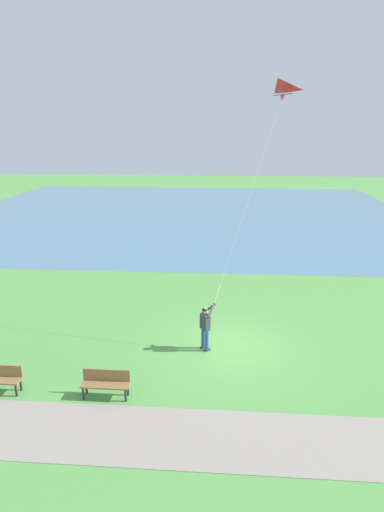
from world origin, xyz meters
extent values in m
plane|color=#569947|center=(0.00, 0.00, 0.00)|extent=(120.00, 120.00, 0.00)
cube|color=teal|center=(26.50, 4.00, 0.00)|extent=(36.00, 44.00, 0.01)
cube|color=gray|center=(-5.08, 2.00, 0.01)|extent=(2.59, 32.01, 0.02)
cube|color=#232328|center=(-0.17, 1.05, 0.03)|extent=(0.23, 0.26, 0.06)
cylinder|color=#2D4C8E|center=(-0.18, 1.07, 0.45)|extent=(0.14, 0.14, 0.82)
cube|color=#232328|center=(-0.36, 0.91, 0.03)|extent=(0.23, 0.26, 0.06)
cylinder|color=#2D4C8E|center=(-0.37, 0.92, 0.45)|extent=(0.14, 0.14, 0.82)
cube|color=#333842|center=(-0.28, 1.00, 1.16)|extent=(0.45, 0.42, 0.60)
sphere|color=#DBB28E|center=(-0.28, 1.00, 1.62)|extent=(0.22, 0.22, 0.22)
ellipsoid|color=black|center=(-0.29, 1.01, 1.66)|extent=(0.31, 0.31, 0.13)
cylinder|color=#333842|center=(-0.07, 0.88, 1.61)|extent=(0.17, 0.56, 0.43)
cylinder|color=#333842|center=(-0.21, 0.77, 1.61)|extent=(0.55, 0.30, 0.43)
sphere|color=#DBB28E|center=(-0.04, 0.70, 1.74)|extent=(0.10, 0.10, 0.10)
pyramid|color=red|center=(1.65, -1.43, 9.49)|extent=(1.31, 1.05, 0.48)
cone|color=#E02D9E|center=(1.77, -1.64, 9.17)|extent=(0.27, 0.27, 0.22)
cylinder|color=black|center=(1.77, -1.64, 9.28)|extent=(1.01, 0.58, 0.02)
cylinder|color=silver|center=(0.86, -0.47, 5.43)|extent=(1.83, 2.36, 7.38)
cube|color=olive|center=(-3.46, 3.99, 0.45)|extent=(0.45, 1.50, 0.05)
cube|color=olive|center=(-3.27, 3.99, 0.68)|extent=(0.05, 1.50, 0.40)
cube|color=#2D2D33|center=(-3.63, 3.32, 0.23)|extent=(0.06, 0.06, 0.45)
cube|color=#2D2D33|center=(-3.31, 3.32, 0.23)|extent=(0.06, 0.06, 0.45)
cube|color=#2D2D33|center=(-3.62, 4.66, 0.23)|extent=(0.06, 0.06, 0.45)
cube|color=#2D2D33|center=(-3.30, 4.66, 0.23)|extent=(0.06, 0.06, 0.45)
cube|color=#2D2D33|center=(-3.61, 6.82, 0.23)|extent=(0.06, 0.06, 0.45)
cube|color=#2D2D33|center=(-3.29, 6.82, 0.23)|extent=(0.06, 0.06, 0.45)
camera|label=1|loc=(-14.58, 0.51, 8.15)|focal=29.44mm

